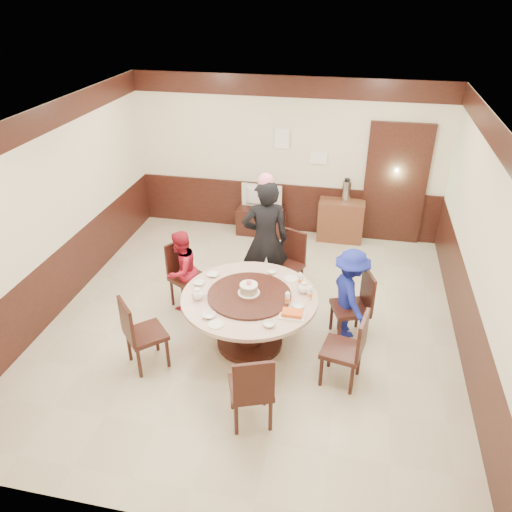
% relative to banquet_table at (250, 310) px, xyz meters
% --- Properties ---
extents(room, '(6.00, 6.04, 2.84)m').
position_rel_banquet_table_xyz_m(room, '(-0.06, 0.48, 0.55)').
color(room, '#C1B59A').
rests_on(room, ground).
extents(banquet_table, '(1.71, 1.71, 0.78)m').
position_rel_banquet_table_xyz_m(banquet_table, '(0.00, 0.00, 0.00)').
color(banquet_table, black).
rests_on(banquet_table, ground).
extents(chair_0, '(0.57, 0.56, 0.97)m').
position_rel_banquet_table_xyz_m(chair_0, '(1.27, 0.43, -0.23)').
color(chair_0, black).
rests_on(chair_0, ground).
extents(chair_1, '(0.58, 0.58, 0.97)m').
position_rel_banquet_table_xyz_m(chair_1, '(0.27, 1.32, -0.23)').
color(chair_1, black).
rests_on(chair_1, ground).
extents(chair_2, '(0.60, 0.60, 0.97)m').
position_rel_banquet_table_xyz_m(chair_2, '(-1.07, 0.71, -0.23)').
color(chair_2, black).
rests_on(chair_2, ground).
extents(chair_3, '(0.62, 0.62, 0.97)m').
position_rel_banquet_table_xyz_m(chair_3, '(-1.16, -0.64, -0.23)').
color(chair_3, black).
rests_on(chair_3, ground).
extents(chair_4, '(0.57, 0.57, 0.97)m').
position_rel_banquet_table_xyz_m(chair_4, '(0.30, -1.26, -0.23)').
color(chair_4, black).
rests_on(chair_4, ground).
extents(chair_5, '(0.53, 0.52, 0.97)m').
position_rel_banquet_table_xyz_m(chair_5, '(1.21, -0.44, -0.23)').
color(chair_5, black).
rests_on(chair_5, ground).
extents(person_standing, '(0.77, 0.62, 1.83)m').
position_rel_banquet_table_xyz_m(person_standing, '(-0.03, 1.20, 0.38)').
color(person_standing, black).
rests_on(person_standing, ground).
extents(person_red, '(0.58, 0.67, 1.19)m').
position_rel_banquet_table_xyz_m(person_red, '(-1.14, 0.66, 0.06)').
color(person_red, '#A6162A').
rests_on(person_red, ground).
extents(person_blue, '(0.75, 0.93, 1.26)m').
position_rel_banquet_table_xyz_m(person_blue, '(1.22, 0.49, 0.10)').
color(person_blue, navy).
rests_on(person_blue, ground).
extents(birthday_cake, '(0.28, 0.28, 0.19)m').
position_rel_banquet_table_xyz_m(birthday_cake, '(-0.01, 0.02, 0.31)').
color(birthday_cake, white).
rests_on(birthday_cake, banquet_table).
extents(teapot_left, '(0.17, 0.15, 0.13)m').
position_rel_banquet_table_xyz_m(teapot_left, '(-0.61, -0.19, 0.28)').
color(teapot_left, white).
rests_on(teapot_left, banquet_table).
extents(teapot_right, '(0.17, 0.15, 0.13)m').
position_rel_banquet_table_xyz_m(teapot_right, '(0.65, 0.22, 0.28)').
color(teapot_right, white).
rests_on(teapot_right, banquet_table).
extents(bowl_0, '(0.15, 0.15, 0.04)m').
position_rel_banquet_table_xyz_m(bowl_0, '(-0.58, 0.37, 0.24)').
color(bowl_0, white).
rests_on(bowl_0, banquet_table).
extents(bowl_1, '(0.14, 0.14, 0.04)m').
position_rel_banquet_table_xyz_m(bowl_1, '(0.35, -0.55, 0.24)').
color(bowl_1, white).
rests_on(bowl_1, banquet_table).
extents(bowl_2, '(0.15, 0.15, 0.04)m').
position_rel_banquet_table_xyz_m(bowl_2, '(-0.37, -0.52, 0.24)').
color(bowl_2, white).
rests_on(bowl_2, banquet_table).
extents(bowl_3, '(0.15, 0.15, 0.05)m').
position_rel_banquet_table_xyz_m(bowl_3, '(0.62, -0.13, 0.24)').
color(bowl_3, white).
rests_on(bowl_3, banquet_table).
extents(bowl_4, '(0.14, 0.14, 0.03)m').
position_rel_banquet_table_xyz_m(bowl_4, '(-0.69, 0.13, 0.23)').
color(bowl_4, white).
rests_on(bowl_4, banquet_table).
extents(bowl_5, '(0.12, 0.12, 0.04)m').
position_rel_banquet_table_xyz_m(bowl_5, '(0.17, 0.59, 0.24)').
color(bowl_5, white).
rests_on(bowl_5, banquet_table).
extents(saucer_near, '(0.18, 0.18, 0.01)m').
position_rel_banquet_table_xyz_m(saucer_near, '(-0.25, -0.65, 0.22)').
color(saucer_near, white).
rests_on(saucer_near, banquet_table).
extents(saucer_far, '(0.18, 0.18, 0.01)m').
position_rel_banquet_table_xyz_m(saucer_far, '(0.45, 0.50, 0.22)').
color(saucer_far, white).
rests_on(saucer_far, banquet_table).
extents(shrimp_platter, '(0.30, 0.20, 0.06)m').
position_rel_banquet_table_xyz_m(shrimp_platter, '(0.58, -0.30, 0.24)').
color(shrimp_platter, white).
rests_on(shrimp_platter, banquet_table).
extents(bottle_0, '(0.06, 0.06, 0.16)m').
position_rel_banquet_table_xyz_m(bottle_0, '(0.49, -0.08, 0.30)').
color(bottle_0, white).
rests_on(bottle_0, banquet_table).
extents(bottle_1, '(0.06, 0.06, 0.16)m').
position_rel_banquet_table_xyz_m(bottle_1, '(0.74, 0.08, 0.30)').
color(bottle_1, white).
rests_on(bottle_1, banquet_table).
extents(bottle_2, '(0.06, 0.06, 0.16)m').
position_rel_banquet_table_xyz_m(bottle_2, '(0.59, 0.38, 0.30)').
color(bottle_2, white).
rests_on(bottle_2, banquet_table).
extents(tv_stand, '(0.85, 0.45, 0.50)m').
position_rel_banquet_table_xyz_m(tv_stand, '(-0.50, 3.22, -0.28)').
color(tv_stand, black).
rests_on(tv_stand, ground).
extents(television, '(0.75, 0.13, 0.43)m').
position_rel_banquet_table_xyz_m(television, '(-0.50, 3.22, 0.18)').
color(television, gray).
rests_on(television, tv_stand).
extents(side_cabinet, '(0.80, 0.40, 0.75)m').
position_rel_banquet_table_xyz_m(side_cabinet, '(0.96, 3.25, -0.16)').
color(side_cabinet, brown).
rests_on(side_cabinet, ground).
extents(thermos, '(0.15, 0.15, 0.38)m').
position_rel_banquet_table_xyz_m(thermos, '(1.01, 3.25, 0.41)').
color(thermos, silver).
rests_on(thermos, side_cabinet).
extents(notice_left, '(0.25, 0.00, 0.35)m').
position_rel_banquet_table_xyz_m(notice_left, '(-0.17, 3.42, 1.22)').
color(notice_left, white).
rests_on(notice_left, room).
extents(notice_right, '(0.30, 0.00, 0.22)m').
position_rel_banquet_table_xyz_m(notice_right, '(0.48, 3.42, 0.92)').
color(notice_right, white).
rests_on(notice_right, room).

